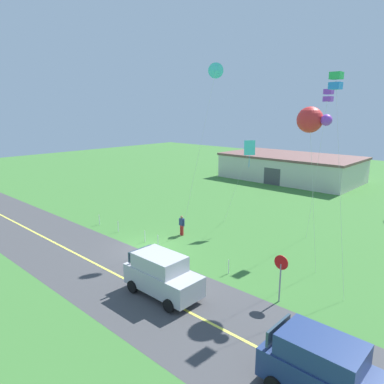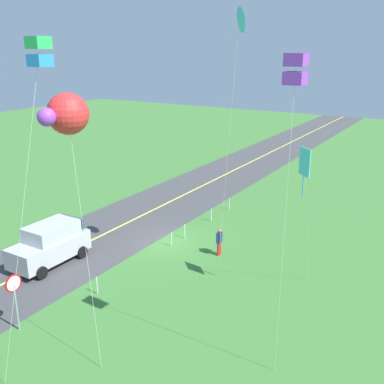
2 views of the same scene
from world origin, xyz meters
name	(u,v)px [view 1 (image 1 of 2)]	position (x,y,z in m)	size (l,w,h in m)	color
ground_plane	(148,249)	(0.00, 0.00, -0.05)	(120.00, 120.00, 0.10)	#3D7533
asphalt_road	(100,266)	(0.00, -4.00, 0.00)	(120.00, 7.00, 0.00)	#424244
road_centre_stripe	(100,266)	(0.00, -4.00, 0.01)	(120.00, 0.16, 0.00)	#E5E04C
car_suv_foreground	(162,275)	(5.52, -3.70, 1.15)	(4.40, 2.12, 2.24)	#B7B7BC
car_parked_east_near	(325,370)	(14.81, -4.81, 1.15)	(4.40, 2.12, 2.24)	navy
stop_sign	(281,269)	(10.51, -0.10, 1.80)	(0.76, 0.08, 2.56)	gray
person_adult_near	(182,225)	(-0.18, 3.65, 0.86)	(0.58, 0.22, 1.60)	red
kite_red_low	(216,72)	(1.64, 5.37, 12.36)	(2.35, 2.23, 12.98)	silver
kite_blue_mid	(311,120)	(10.01, 3.24, 9.18)	(1.90, 1.93, 9.88)	silver
kite_yellow_high	(336,82)	(11.08, 3.46, 11.11)	(2.20, 1.51, 11.58)	silver
kite_pink_drift	(328,96)	(7.97, 10.23, 10.65)	(0.99, 0.56, 11.12)	silver
kite_orange_near	(249,149)	(2.35, 8.97, 6.57)	(2.70, 0.69, 7.29)	silver
warehouse_distant	(290,167)	(-4.95, 30.54, 1.75)	(18.36, 10.20, 3.50)	beige
fence_post_0	(99,220)	(-7.23, 0.70, 0.45)	(0.05, 0.05, 0.90)	silver
fence_post_1	(118,227)	(-4.52, 0.70, 0.45)	(0.05, 0.05, 0.90)	silver
fence_post_2	(145,236)	(-1.17, 0.70, 0.45)	(0.05, 0.05, 0.90)	silver
fence_post_3	(158,241)	(0.29, 0.70, 0.45)	(0.05, 0.05, 0.90)	silver
fence_post_4	(229,267)	(6.65, 0.70, 0.45)	(0.05, 0.05, 0.90)	silver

